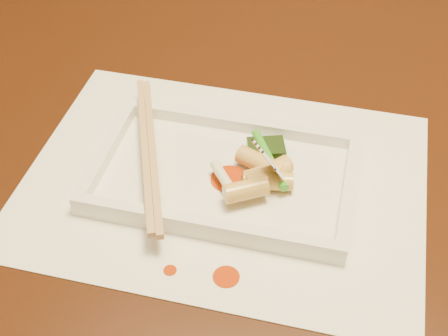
% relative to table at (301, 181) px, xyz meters
% --- Properties ---
extents(table, '(1.40, 0.90, 0.75)m').
position_rel_table_xyz_m(table, '(0.00, 0.00, 0.00)').
color(table, black).
rests_on(table, ground).
extents(placemat, '(0.40, 0.30, 0.00)m').
position_rel_table_xyz_m(placemat, '(-0.07, -0.12, 0.10)').
color(placemat, white).
rests_on(placemat, table).
extents(sauce_splatter_a, '(0.02, 0.02, 0.00)m').
position_rel_table_xyz_m(sauce_splatter_a, '(-0.04, -0.24, 0.10)').
color(sauce_splatter_a, '#B23205').
rests_on(sauce_splatter_a, placemat).
extents(sauce_splatter_b, '(0.01, 0.01, 0.00)m').
position_rel_table_xyz_m(sauce_splatter_b, '(-0.09, -0.24, 0.10)').
color(sauce_splatter_b, '#B23205').
rests_on(sauce_splatter_b, placemat).
extents(plate_base, '(0.26, 0.16, 0.01)m').
position_rel_table_xyz_m(plate_base, '(-0.07, -0.12, 0.11)').
color(plate_base, white).
rests_on(plate_base, placemat).
extents(plate_rim_far, '(0.26, 0.01, 0.01)m').
position_rel_table_xyz_m(plate_rim_far, '(-0.07, -0.05, 0.12)').
color(plate_rim_far, white).
rests_on(plate_rim_far, plate_base).
extents(plate_rim_near, '(0.26, 0.01, 0.01)m').
position_rel_table_xyz_m(plate_rim_near, '(-0.07, -0.19, 0.12)').
color(plate_rim_near, white).
rests_on(plate_rim_near, plate_base).
extents(plate_rim_left, '(0.01, 0.14, 0.01)m').
position_rel_table_xyz_m(plate_rim_left, '(-0.19, -0.12, 0.12)').
color(plate_rim_left, white).
rests_on(plate_rim_left, plate_base).
extents(plate_rim_right, '(0.01, 0.14, 0.01)m').
position_rel_table_xyz_m(plate_rim_right, '(0.05, -0.12, 0.12)').
color(plate_rim_right, white).
rests_on(plate_rim_right, plate_base).
extents(veg_piece, '(0.04, 0.04, 0.01)m').
position_rel_table_xyz_m(veg_piece, '(-0.03, -0.08, 0.12)').
color(veg_piece, black).
rests_on(veg_piece, plate_base).
extents(scallion_white, '(0.03, 0.04, 0.01)m').
position_rel_table_xyz_m(scallion_white, '(-0.07, -0.13, 0.12)').
color(scallion_white, '#EAEACC').
rests_on(scallion_white, plate_base).
extents(scallion_green, '(0.05, 0.08, 0.01)m').
position_rel_table_xyz_m(scallion_green, '(-0.03, -0.10, 0.12)').
color(scallion_green, '#278E17').
rests_on(scallion_green, plate_base).
extents(chopstick_a, '(0.09, 0.21, 0.01)m').
position_rel_table_xyz_m(chopstick_a, '(-0.15, -0.12, 0.13)').
color(chopstick_a, tan).
rests_on(chopstick_a, plate_rim_near).
extents(chopstick_b, '(0.09, 0.21, 0.01)m').
position_rel_table_xyz_m(chopstick_b, '(-0.14, -0.12, 0.13)').
color(chopstick_b, tan).
rests_on(chopstick_b, plate_rim_near).
extents(fork, '(0.09, 0.10, 0.14)m').
position_rel_table_xyz_m(fork, '(0.00, -0.10, 0.18)').
color(fork, silver).
rests_on(fork, plate_base).
extents(sauce_blob_0, '(0.04, 0.04, 0.00)m').
position_rel_table_xyz_m(sauce_blob_0, '(-0.06, -0.13, 0.11)').
color(sauce_blob_0, '#B23205').
rests_on(sauce_blob_0, plate_base).
extents(rice_cake_0, '(0.05, 0.04, 0.02)m').
position_rel_table_xyz_m(rice_cake_0, '(-0.03, -0.12, 0.12)').
color(rice_cake_0, '#DABF66').
rests_on(rice_cake_0, plate_base).
extents(rice_cake_1, '(0.05, 0.03, 0.02)m').
position_rel_table_xyz_m(rice_cake_1, '(-0.02, -0.13, 0.12)').
color(rice_cake_1, '#DABF66').
rests_on(rice_cake_1, plate_base).
extents(rice_cake_2, '(0.05, 0.04, 0.02)m').
position_rel_table_xyz_m(rice_cake_2, '(-0.04, -0.15, 0.13)').
color(rice_cake_2, '#DABF66').
rests_on(rice_cake_2, plate_base).
extents(rice_cake_3, '(0.05, 0.04, 0.02)m').
position_rel_table_xyz_m(rice_cake_3, '(-0.04, -0.11, 0.12)').
color(rice_cake_3, '#DABF66').
rests_on(rice_cake_3, plate_base).
extents(rice_cake_4, '(0.05, 0.05, 0.02)m').
position_rel_table_xyz_m(rice_cake_4, '(-0.03, -0.12, 0.12)').
color(rice_cake_4, '#DABF66').
rests_on(rice_cake_4, plate_base).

